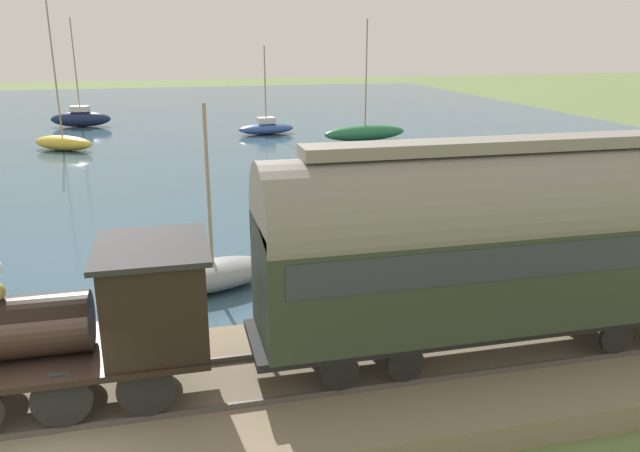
{
  "coord_description": "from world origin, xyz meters",
  "views": [
    {
      "loc": [
        -9.62,
        -2.61,
        7.19
      ],
      "look_at": [
        6.29,
        -6.48,
        2.17
      ],
      "focal_mm": 35.0,
      "sensor_mm": 36.0,
      "label": 1
    }
  ],
  "objects": [
    {
      "name": "passenger_coach",
      "position": [
        1.44,
        -9.19,
        3.18
      ],
      "size": [
        2.35,
        10.61,
        4.58
      ],
      "color": "black",
      "rests_on": "rail_embankment"
    },
    {
      "name": "sailboat_gray",
      "position": [
        7.73,
        -3.59,
        0.47
      ],
      "size": [
        2.58,
        3.9,
        5.44
      ],
      "rotation": [
        0.0,
        0.0,
        0.31
      ],
      "color": "gray",
      "rests_on": "harbor_water"
    },
    {
      "name": "sailboat_yellow",
      "position": [
        33.48,
        4.09,
        0.55
      ],
      "size": [
        3.54,
        4.43,
        9.22
      ],
      "rotation": [
        0.0,
        0.0,
        -0.56
      ],
      "color": "gold",
      "rests_on": "harbor_water"
    },
    {
      "name": "sailboat_navy",
      "position": [
        44.72,
        4.27,
        0.71
      ],
      "size": [
        2.29,
        4.95,
        8.52
      ],
      "rotation": [
        0.0,
        0.0,
        -0.14
      ],
      "color": "#192347",
      "rests_on": "harbor_water"
    },
    {
      "name": "sailboat_blue",
      "position": [
        37.15,
        -9.81,
        0.5
      ],
      "size": [
        2.1,
        4.39,
        6.47
      ],
      "rotation": [
        0.0,
        0.0,
        0.1
      ],
      "color": "#335199",
      "rests_on": "harbor_water"
    },
    {
      "name": "steam_locomotive",
      "position": [
        1.44,
        -1.03,
        2.3
      ],
      "size": [
        2.38,
        5.7,
        3.37
      ],
      "color": "black",
      "rests_on": "rail_embankment"
    },
    {
      "name": "rowboat_near_shore",
      "position": [
        8.77,
        -9.39,
        0.21
      ],
      "size": [
        1.59,
        2.29,
        0.41
      ],
      "rotation": [
        0.0,
        0.0,
        0.28
      ],
      "color": "silver",
      "rests_on": "harbor_water"
    },
    {
      "name": "rail_embankment",
      "position": [
        1.44,
        0.0,
        0.27
      ],
      "size": [
        5.22,
        56.0,
        0.66
      ],
      "color": "#84755B",
      "rests_on": "ground"
    },
    {
      "name": "harbor_water",
      "position": [
        44.35,
        0.0,
        0.0
      ],
      "size": [
        80.0,
        80.0,
        0.01
      ],
      "color": "#38566B",
      "rests_on": "ground"
    },
    {
      "name": "sailboat_green",
      "position": [
        32.5,
        -16.15,
        0.58
      ],
      "size": [
        2.12,
        6.3,
        8.24
      ],
      "rotation": [
        0.0,
        0.0,
        0.13
      ],
      "color": "#236B42",
      "rests_on": "harbor_water"
    }
  ]
}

